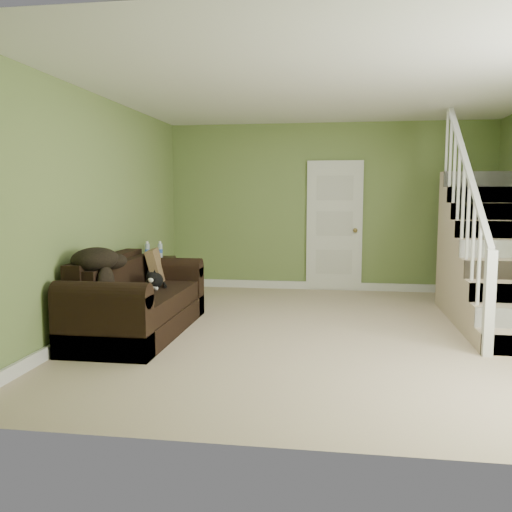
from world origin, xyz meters
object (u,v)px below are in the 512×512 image
(cat, at_px, (154,281))
(banana, at_px, (136,296))
(sofa, at_px, (135,304))
(side_table, at_px, (156,281))

(cat, distance_m, banana, 0.58)
(sofa, distance_m, banana, 0.44)
(cat, bearing_deg, banana, -96.94)
(side_table, xyz_separation_m, cat, (0.40, -1.23, 0.22))
(banana, bearing_deg, side_table, 60.28)
(sofa, bearing_deg, side_table, 100.27)
(sofa, bearing_deg, cat, 54.10)
(cat, relative_size, banana, 2.44)
(side_table, xyz_separation_m, banana, (0.42, -1.80, 0.15))
(sofa, relative_size, side_table, 2.41)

